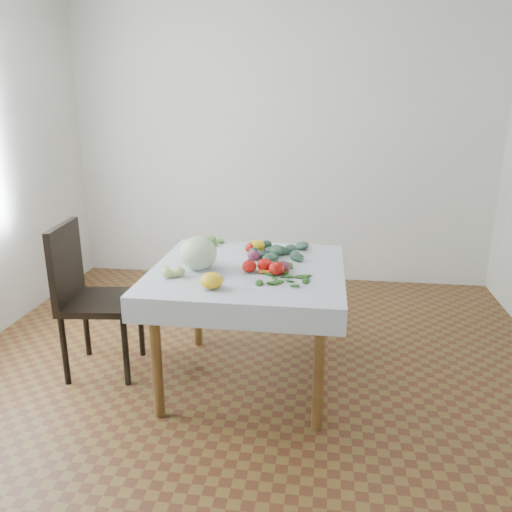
# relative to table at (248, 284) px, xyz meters

# --- Properties ---
(ground) EXTENTS (4.00, 4.00, 0.00)m
(ground) POSITION_rel_table_xyz_m (0.00, 0.00, -0.65)
(ground) COLOR brown
(back_wall) EXTENTS (4.00, 0.04, 2.70)m
(back_wall) POSITION_rel_table_xyz_m (0.00, 2.00, 0.70)
(back_wall) COLOR silver
(back_wall) RESTS_ON ground
(table) EXTENTS (1.00, 1.00, 0.75)m
(table) POSITION_rel_table_xyz_m (0.00, 0.00, 0.00)
(table) COLOR brown
(table) RESTS_ON ground
(tablecloth) EXTENTS (1.12, 1.12, 0.01)m
(tablecloth) POSITION_rel_table_xyz_m (0.00, 0.00, 0.10)
(tablecloth) COLOR white
(tablecloth) RESTS_ON table
(chair) EXTENTS (0.49, 0.49, 0.98)m
(chair) POSITION_rel_table_xyz_m (-1.04, 0.00, -0.09)
(chair) COLOR black
(chair) RESTS_ON ground
(cabbage) EXTENTS (0.28, 0.28, 0.20)m
(cabbage) POSITION_rel_table_xyz_m (-0.28, -0.07, 0.20)
(cabbage) COLOR #B7CDAB
(cabbage) RESTS_ON tablecloth
(tomato_a) EXTENTS (0.10, 0.10, 0.06)m
(tomato_a) POSITION_rel_table_xyz_m (-0.03, 0.31, 0.13)
(tomato_a) COLOR #B8110C
(tomato_a) RESTS_ON tablecloth
(tomato_b) EXTENTS (0.09, 0.09, 0.07)m
(tomato_b) POSITION_rel_table_xyz_m (0.02, -0.09, 0.14)
(tomato_b) COLOR #B8110C
(tomato_b) RESTS_ON tablecloth
(tomato_c) EXTENTS (0.10, 0.10, 0.08)m
(tomato_c) POSITION_rel_table_xyz_m (0.11, -0.05, 0.14)
(tomato_c) COLOR #B8110C
(tomato_c) RESTS_ON tablecloth
(tomato_d) EXTENTS (0.11, 0.11, 0.08)m
(tomato_d) POSITION_rel_table_xyz_m (0.18, -0.12, 0.14)
(tomato_d) COLOR #B8110C
(tomato_d) RESTS_ON tablecloth
(heirloom_back) EXTENTS (0.14, 0.14, 0.08)m
(heirloom_back) POSITION_rel_table_xyz_m (0.00, 0.33, 0.14)
(heirloom_back) COLOR gold
(heirloom_back) RESTS_ON tablecloth
(heirloom_front) EXTENTS (0.14, 0.14, 0.09)m
(heirloom_front) POSITION_rel_table_xyz_m (-0.14, -0.37, 0.15)
(heirloom_front) COLOR gold
(heirloom_front) RESTS_ON tablecloth
(onion_a) EXTENTS (0.09, 0.09, 0.06)m
(onion_a) POSITION_rel_table_xyz_m (0.01, 0.14, 0.13)
(onion_a) COLOR #5D1A37
(onion_a) RESTS_ON tablecloth
(onion_b) EXTENTS (0.09, 0.09, 0.06)m
(onion_b) POSITION_rel_table_xyz_m (0.22, -0.05, 0.13)
(onion_b) COLOR #5D1A37
(onion_b) RESTS_ON tablecloth
(tomatillo_cluster) EXTENTS (0.18, 0.11, 0.05)m
(tomatillo_cluster) POSITION_rel_table_xyz_m (-0.38, -0.24, 0.13)
(tomatillo_cluster) COLOR #CBDE80
(tomatillo_cluster) RESTS_ON tablecloth
(carrot_bunch) EXTENTS (0.18, 0.17, 0.03)m
(carrot_bunch) POSITION_rel_table_xyz_m (0.16, -0.05, 0.12)
(carrot_bunch) COLOR orange
(carrot_bunch) RESTS_ON tablecloth
(kale_bunch) EXTENTS (0.38, 0.28, 0.05)m
(kale_bunch) POSITION_rel_table_xyz_m (0.12, 0.30, 0.13)
(kale_bunch) COLOR #33543E
(kale_bunch) RESTS_ON tablecloth
(basil_bunch) EXTENTS (0.29, 0.21, 0.01)m
(basil_bunch) POSITION_rel_table_xyz_m (0.22, -0.19, 0.11)
(basil_bunch) COLOR #26561B
(basil_bunch) RESTS_ON tablecloth
(dill_bunch) EXTENTS (0.20, 0.21, 0.02)m
(dill_bunch) POSITION_rel_table_xyz_m (-0.37, 0.48, 0.11)
(dill_bunch) COLOR #507435
(dill_bunch) RESTS_ON tablecloth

